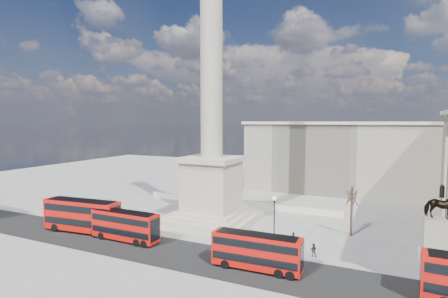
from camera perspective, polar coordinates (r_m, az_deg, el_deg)
ground at (r=55.94m, az=-4.39°, el=-12.84°), size 180.00×180.00×0.00m
asphalt_road at (r=45.41m, az=-5.13°, el=-17.06°), size 120.00×9.00×0.01m
nelsons_column at (r=57.91m, az=-2.03°, el=0.80°), size 14.00×14.00×49.85m
balustrade_wall at (r=69.66m, az=2.17°, el=-8.86°), size 40.00×0.60×1.10m
building_northeast at (r=87.07m, az=20.79°, el=-1.26°), size 51.00×17.00×16.60m
red_bus_a at (r=57.52m, az=-22.11°, el=-10.00°), size 12.37×3.91×4.93m
red_bus_b at (r=51.74m, az=-15.79°, el=-11.91°), size 10.36×2.58×4.19m
red_bus_c at (r=40.95m, az=5.42°, el=-16.29°), size 10.23×2.66×4.12m
victorian_lamp at (r=50.19m, az=8.21°, el=-10.58°), size 0.53×0.53×6.20m
equestrian_statue at (r=51.04m, az=31.79°, el=-11.48°), size 4.44×3.33×9.13m
bare_tree_mid at (r=54.18m, az=20.17°, el=-7.11°), size 2.01×2.01×7.64m
pedestrian_walking at (r=44.66m, az=7.96°, el=-16.31°), size 0.65×0.46×1.69m
pedestrian_standing at (r=46.20m, az=14.38°, el=-15.67°), size 0.89×0.72×1.71m
pedestrian_crossing at (r=49.23m, az=11.27°, el=-14.22°), size 0.89×1.19×1.88m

